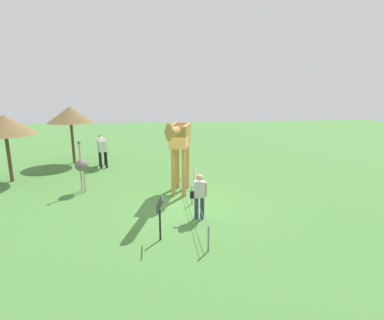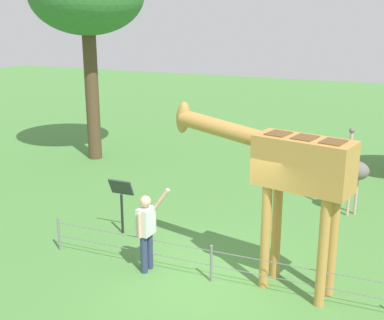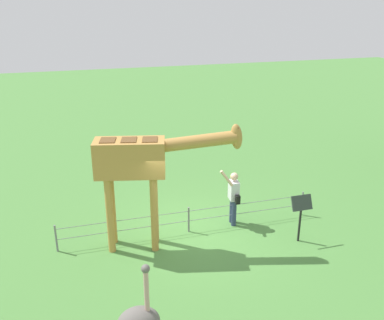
{
  "view_description": "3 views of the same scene",
  "coord_description": "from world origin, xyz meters",
  "px_view_note": "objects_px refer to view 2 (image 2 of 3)",
  "views": [
    {
      "loc": [
        10.91,
        -1.26,
        4.33
      ],
      "look_at": [
        -0.13,
        0.16,
        1.73
      ],
      "focal_mm": 28.43,
      "sensor_mm": 36.0,
      "label": 1
    },
    {
      "loc": [
        -3.03,
        8.39,
        5.01
      ],
      "look_at": [
        0.45,
        0.01,
        2.34
      ],
      "focal_mm": 47.97,
      "sensor_mm": 36.0,
      "label": 2
    },
    {
      "loc": [
        -2.84,
        -9.87,
        6.1
      ],
      "look_at": [
        0.21,
        0.53,
        1.96
      ],
      "focal_mm": 40.02,
      "sensor_mm": 36.0,
      "label": 3
    }
  ],
  "objects_px": {
    "info_sign": "(121,195)",
    "visitor": "(147,228)",
    "giraffe": "(288,170)",
    "ostrich": "(355,171)"
  },
  "relations": [
    {
      "from": "giraffe",
      "to": "info_sign",
      "type": "bearing_deg",
      "value": -13.14
    },
    {
      "from": "ostrich",
      "to": "info_sign",
      "type": "xyz_separation_m",
      "value": [
        4.79,
        3.19,
        -0.23
      ]
    },
    {
      "from": "info_sign",
      "to": "visitor",
      "type": "bearing_deg",
      "value": 134.99
    },
    {
      "from": "visitor",
      "to": "info_sign",
      "type": "xyz_separation_m",
      "value": [
        1.35,
        -1.35,
        0.05
      ]
    },
    {
      "from": "giraffe",
      "to": "visitor",
      "type": "xyz_separation_m",
      "value": [
        2.61,
        0.43,
        -1.39
      ]
    },
    {
      "from": "ostrich",
      "to": "info_sign",
      "type": "distance_m",
      "value": 5.75
    },
    {
      "from": "giraffe",
      "to": "visitor",
      "type": "distance_m",
      "value": 2.99
    },
    {
      "from": "ostrich",
      "to": "visitor",
      "type": "bearing_deg",
      "value": 52.88
    },
    {
      "from": "giraffe",
      "to": "info_sign",
      "type": "height_order",
      "value": "giraffe"
    },
    {
      "from": "giraffe",
      "to": "info_sign",
      "type": "relative_size",
      "value": 2.74
    }
  ]
}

